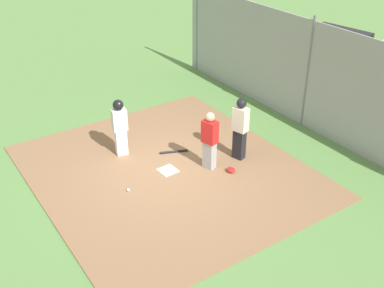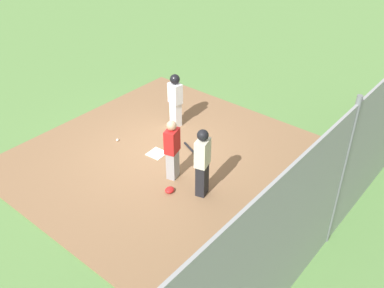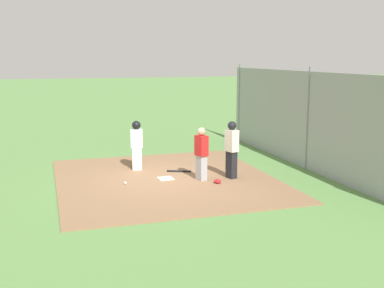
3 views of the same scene
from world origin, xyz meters
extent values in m
plane|color=#5B8947|center=(0.00, 0.00, 0.00)|extent=(140.00, 140.00, 0.00)
cube|color=#896647|center=(0.00, 0.00, 0.01)|extent=(7.20, 6.40, 0.03)
cube|color=white|center=(0.00, 0.00, 0.04)|extent=(0.47, 0.47, 0.02)
cube|color=#9E9EA3|center=(-0.46, -0.99, 0.41)|extent=(0.35, 0.29, 0.75)
cube|color=red|center=(-0.46, -0.99, 1.08)|extent=(0.44, 0.36, 0.60)
sphere|color=tan|center=(-0.46, -0.99, 1.50)|extent=(0.24, 0.24, 0.24)
cube|color=black|center=(-0.50, -1.93, 0.44)|extent=(0.35, 0.30, 0.83)
cube|color=beige|center=(-0.50, -1.93, 1.19)|extent=(0.44, 0.36, 0.66)
sphere|color=black|center=(-0.50, -1.93, 1.64)|extent=(0.26, 0.26, 0.26)
cube|color=silver|center=(1.44, 0.59, 0.40)|extent=(0.27, 0.34, 0.74)
cube|color=silver|center=(1.44, 0.59, 1.07)|extent=(0.33, 0.42, 0.59)
sphere|color=tan|center=(1.44, 0.59, 1.48)|extent=(0.23, 0.23, 0.23)
sphere|color=black|center=(1.44, 0.59, 1.50)|extent=(0.28, 0.28, 0.28)
cylinder|color=black|center=(0.69, -0.61, 0.06)|extent=(0.35, 0.74, 0.06)
ellipsoid|color=red|center=(-0.95, -1.32, 0.09)|extent=(0.24, 0.20, 0.12)
sphere|color=white|center=(-0.25, 1.27, 0.07)|extent=(0.07, 0.07, 0.07)
cube|color=#93999E|center=(0.00, -4.82, 1.60)|extent=(12.00, 0.05, 3.20)
cylinder|color=slate|center=(0.00, -4.82, 1.68)|extent=(0.10, 0.10, 3.35)
camera|label=1|loc=(-8.89, 5.21, 6.71)|focal=44.33mm
camera|label=2|loc=(-6.71, -6.78, 6.65)|focal=40.80mm
camera|label=3|loc=(-13.51, 3.39, 3.67)|focal=44.39mm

